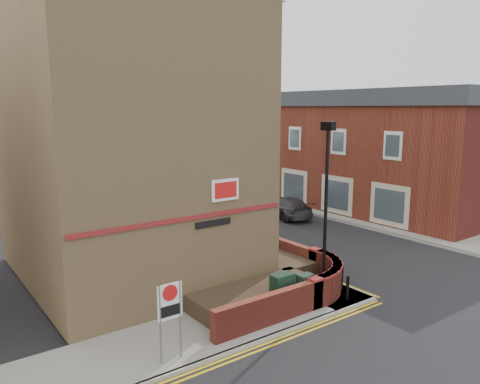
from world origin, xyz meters
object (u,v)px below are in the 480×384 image
object	(u,v)px
zone_sign	(170,308)
utility_cabinet_large	(282,291)
silver_car_near	(188,209)
lamppost	(326,209)

from	to	relation	value
zone_sign	utility_cabinet_large	bearing A→B (deg)	9.69
zone_sign	silver_car_near	distance (m)	16.37
utility_cabinet_large	zone_sign	size ratio (longest dim) A/B	0.55
zone_sign	silver_car_near	xyz separation A→B (m)	(8.60, 13.90, -0.88)
utility_cabinet_large	zone_sign	distance (m)	4.86
utility_cabinet_large	zone_sign	bearing A→B (deg)	-170.31
zone_sign	lamppost	bearing A→B (deg)	6.07
lamppost	utility_cabinet_large	distance (m)	3.24
utility_cabinet_large	zone_sign	world-z (taller)	zone_sign
lamppost	utility_cabinet_large	bearing A→B (deg)	176.99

